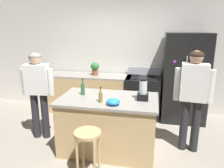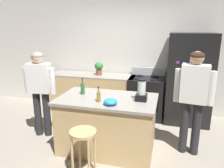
# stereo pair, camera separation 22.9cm
# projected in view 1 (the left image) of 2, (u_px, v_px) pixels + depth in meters

# --- Properties ---
(ground_plane) EXTENTS (14.00, 14.00, 0.00)m
(ground_plane) POSITION_uv_depth(u_px,v_px,m) (109.00, 149.00, 3.63)
(ground_plane) COLOR #9E9384
(back_wall) EXTENTS (8.00, 0.10, 2.70)m
(back_wall) POSITION_uv_depth(u_px,v_px,m) (125.00, 55.00, 5.12)
(back_wall) COLOR silver
(back_wall) RESTS_ON ground_plane
(kitchen_island) EXTENTS (1.56, 0.92, 0.91)m
(kitchen_island) POSITION_uv_depth(u_px,v_px,m) (108.00, 124.00, 3.51)
(kitchen_island) COLOR tan
(kitchen_island) RESTS_ON ground_plane
(back_counter_run) EXTENTS (2.00, 0.64, 0.91)m
(back_counter_run) POSITION_uv_depth(u_px,v_px,m) (90.00, 93.00, 5.13)
(back_counter_run) COLOR tan
(back_counter_run) RESTS_ON ground_plane
(refrigerator) EXTENTS (0.90, 0.73, 1.88)m
(refrigerator) POSITION_uv_depth(u_px,v_px,m) (185.00, 78.00, 4.55)
(refrigerator) COLOR black
(refrigerator) RESTS_ON ground_plane
(stove_range) EXTENTS (0.76, 0.65, 1.09)m
(stove_range) POSITION_uv_depth(u_px,v_px,m) (143.00, 96.00, 4.86)
(stove_range) COLOR black
(stove_range) RESTS_ON ground_plane
(person_by_island_left) EXTENTS (0.60, 0.26, 1.58)m
(person_by_island_left) POSITION_uv_depth(u_px,v_px,m) (38.00, 88.00, 3.77)
(person_by_island_left) COLOR #26262B
(person_by_island_left) RESTS_ON ground_plane
(person_by_sink_right) EXTENTS (0.60, 0.27, 1.66)m
(person_by_sink_right) POSITION_uv_depth(u_px,v_px,m) (193.00, 92.00, 3.35)
(person_by_sink_right) COLOR #26262B
(person_by_sink_right) RESTS_ON ground_plane
(bar_stool) EXTENTS (0.36, 0.36, 0.68)m
(bar_stool) POSITION_uv_depth(u_px,v_px,m) (88.00, 142.00, 2.83)
(bar_stool) COLOR tan
(bar_stool) RESTS_ON ground_plane
(potted_plant) EXTENTS (0.20, 0.20, 0.30)m
(potted_plant) POSITION_uv_depth(u_px,v_px,m) (95.00, 68.00, 4.94)
(potted_plant) COLOR brown
(potted_plant) RESTS_ON back_counter_run
(blender_appliance) EXTENTS (0.17, 0.17, 0.34)m
(blender_appliance) POSITION_uv_depth(u_px,v_px,m) (143.00, 91.00, 3.27)
(blender_appliance) COLOR black
(blender_appliance) RESTS_ON kitchen_island
(bottle_vinegar) EXTENTS (0.06, 0.06, 0.24)m
(bottle_vinegar) POSITION_uv_depth(u_px,v_px,m) (101.00, 97.00, 3.18)
(bottle_vinegar) COLOR olive
(bottle_vinegar) RESTS_ON kitchen_island
(bottle_olive_oil) EXTENTS (0.07, 0.07, 0.28)m
(bottle_olive_oil) POSITION_uv_depth(u_px,v_px,m) (83.00, 89.00, 3.53)
(bottle_olive_oil) COLOR #2D6638
(bottle_olive_oil) RESTS_ON kitchen_island
(mixing_bowl) EXTENTS (0.20, 0.20, 0.09)m
(mixing_bowl) POSITION_uv_depth(u_px,v_px,m) (113.00, 102.00, 3.09)
(mixing_bowl) COLOR #268CD8
(mixing_bowl) RESTS_ON kitchen_island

